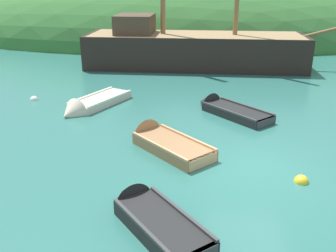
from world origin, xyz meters
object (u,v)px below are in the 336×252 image
rowboat_outer_right (91,106)px  rowboat_center (150,218)px  sailing_ship (192,54)px  rowboat_near_dock (226,110)px  rowboat_portside (161,143)px  buoy_white (34,100)px  buoy_yellow (301,182)px

rowboat_outer_right → rowboat_center: (3.50, -7.78, 0.02)m
sailing_ship → rowboat_center: (-0.60, -16.26, -0.66)m
rowboat_near_dock → rowboat_center: size_ratio=1.10×
rowboat_near_dock → rowboat_portside: 4.16m
rowboat_outer_right → rowboat_portside: size_ratio=1.16×
sailing_ship → rowboat_outer_right: sailing_ship is taller
rowboat_outer_right → buoy_white: size_ratio=10.37×
rowboat_portside → rowboat_near_dock: bearing=-77.0°
rowboat_center → buoy_white: 10.76m
buoy_white → buoy_yellow: size_ratio=0.94×
rowboat_outer_right → buoy_yellow: rowboat_outer_right is taller
rowboat_portside → buoy_white: (-6.18, 4.54, -0.11)m
sailing_ship → buoy_white: 10.29m
rowboat_outer_right → rowboat_center: bearing=50.2°
rowboat_outer_right → rowboat_portside: rowboat_portside is taller
sailing_ship → rowboat_center: 16.28m
sailing_ship → rowboat_portside: size_ratio=4.81×
rowboat_portside → sailing_ship: bearing=-47.2°
buoy_yellow → rowboat_near_dock: bearing=106.9°
rowboat_portside → buoy_yellow: rowboat_portside is taller
sailing_ship → rowboat_outer_right: 9.44m
sailing_ship → buoy_yellow: sailing_ship is taller
rowboat_outer_right → buoy_white: bearing=-81.8°
rowboat_center → buoy_yellow: bearing=-99.4°
sailing_ship → rowboat_near_dock: bearing=-78.9°
buoy_yellow → rowboat_center: bearing=-150.9°
rowboat_near_dock → rowboat_center: bearing=122.0°
sailing_ship → rowboat_outer_right: (-4.09, -8.48, -0.68)m
rowboat_center → sailing_ship: bearing=-40.6°
sailing_ship → rowboat_portside: 12.14m
rowboat_near_dock → buoy_white: 8.53m
sailing_ship → rowboat_near_dock: size_ratio=4.69×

